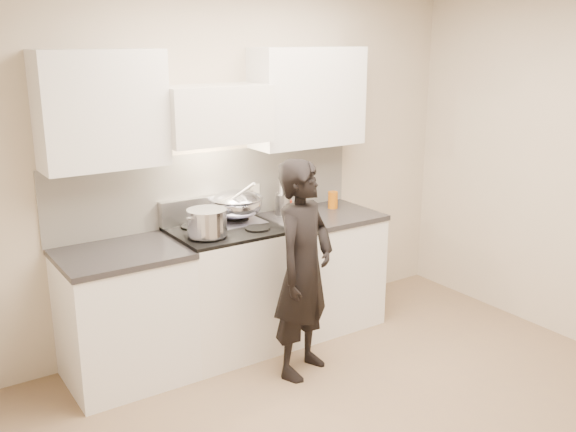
{
  "coord_description": "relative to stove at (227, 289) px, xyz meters",
  "views": [
    {
      "loc": [
        -2.37,
        -2.5,
        2.27
      ],
      "look_at": [
        -0.01,
        1.05,
        1.08
      ],
      "focal_mm": 40.0,
      "sensor_mm": 36.0,
      "label": 1
    }
  ],
  "objects": [
    {
      "name": "room_shell",
      "position": [
        0.24,
        -1.05,
        1.12
      ],
      "size": [
        4.04,
        3.54,
        2.7
      ],
      "color": "beige",
      "rests_on": "ground"
    },
    {
      "name": "person",
      "position": [
        0.28,
        -0.59,
        0.28
      ],
      "size": [
        0.65,
        0.56,
        1.51
      ],
      "primitive_type": "imported",
      "rotation": [
        0.0,
        0.0,
        0.43
      ],
      "color": "black",
      "rests_on": "ground"
    },
    {
      "name": "stock_pot",
      "position": [
        -0.2,
        -0.12,
        0.58
      ],
      "size": [
        0.37,
        0.36,
        0.18
      ],
      "color": "silver",
      "rests_on": "stove"
    },
    {
      "name": "wok",
      "position": [
        0.17,
        0.14,
        0.59
      ],
      "size": [
        0.41,
        0.5,
        0.33
      ],
      "color": "silver",
      "rests_on": "stove"
    },
    {
      "name": "ground_plane",
      "position": [
        0.3,
        -1.42,
        -0.47
      ],
      "size": [
        4.0,
        4.0,
        0.0
      ],
      "primitive_type": "plane",
      "color": "#7F674A"
    },
    {
      "name": "stove",
      "position": [
        0.0,
        0.0,
        0.0
      ],
      "size": [
        0.76,
        0.65,
        0.96
      ],
      "color": "white",
      "rests_on": "ground"
    },
    {
      "name": "oil_glass",
      "position": [
        1.05,
        0.09,
        0.51
      ],
      "size": [
        0.08,
        0.08,
        0.14
      ],
      "color": "#A6540B",
      "rests_on": "counter_right"
    },
    {
      "name": "utensil_crock",
      "position": [
        0.6,
        0.16,
        0.54
      ],
      "size": [
        0.12,
        0.12,
        0.31
      ],
      "color": "silver",
      "rests_on": "counter_right"
    },
    {
      "name": "counter_right",
      "position": [
        0.83,
        0.0,
        -0.01
      ],
      "size": [
        0.92,
        0.67,
        0.92
      ],
      "color": "white",
      "rests_on": "ground"
    },
    {
      "name": "spice_jar",
      "position": [
        0.7,
        0.21,
        0.49
      ],
      "size": [
        0.04,
        0.04,
        0.09
      ],
      "color": "orange",
      "rests_on": "counter_right"
    },
    {
      "name": "counter_left",
      "position": [
        -0.78,
        0.0,
        -0.01
      ],
      "size": [
        0.82,
        0.67,
        0.92
      ],
      "color": "white",
      "rests_on": "ground"
    }
  ]
}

